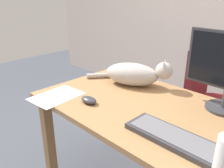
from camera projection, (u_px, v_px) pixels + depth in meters
desk at (150, 124)px, 1.32m from camera, size 1.33×0.75×0.72m
office_chair at (210, 118)px, 1.79m from camera, size 0.48×0.48×0.94m
keyboard at (175, 138)px, 0.99m from camera, size 0.44×0.15×0.03m
cat at (135, 74)px, 1.56m from camera, size 0.57×0.31×0.20m
computer_mouse at (89, 100)px, 1.33m from camera, size 0.11×0.06×0.04m
paper_sheet at (56, 96)px, 1.42m from camera, size 0.23×0.31×0.00m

